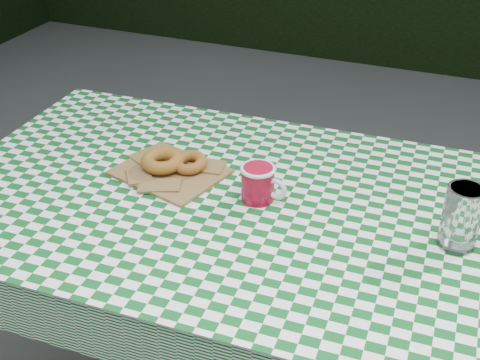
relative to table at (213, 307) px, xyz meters
name	(u,v)px	position (x,y,z in m)	size (l,w,h in m)	color
table	(213,307)	(0.00, 0.00, 0.00)	(1.31, 0.88, 0.75)	#59311E
tablecloth	(209,194)	(0.00, 0.00, 0.38)	(1.33, 0.90, 0.01)	#0C4E1C
paper_bag	(170,171)	(-0.13, 0.05, 0.39)	(0.26, 0.21, 0.01)	olive
bagel_front	(162,161)	(-0.16, 0.05, 0.41)	(0.11, 0.11, 0.04)	#9E6D20
bagel_back	(190,162)	(-0.09, 0.08, 0.41)	(0.09, 0.09, 0.03)	#A25D21
coffee_mug	(258,183)	(0.12, 0.02, 0.43)	(0.16, 0.16, 0.09)	maroon
drinking_glass	(461,217)	(0.59, 0.01, 0.45)	(0.08, 0.08, 0.15)	white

